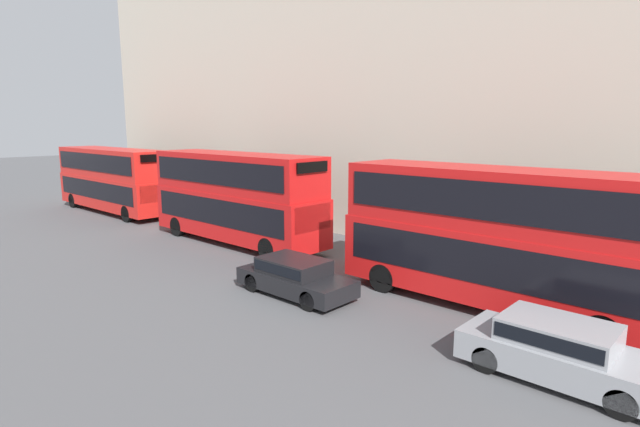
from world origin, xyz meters
The scene contains 6 objects.
bus_leading centered at (1.60, 6.50, 2.44)m, with size 2.59×10.04×4.42m.
bus_second_in_queue centered at (1.60, 19.45, 2.42)m, with size 2.59×10.26×4.38m.
bus_third_in_queue centered at (1.60, 32.40, 2.31)m, with size 2.59×11.05×4.19m.
car_dark_sedan centered at (-1.80, 3.44, 0.73)m, with size 1.81×4.35×1.38m.
car_hatchback centered at (-1.80, 11.97, 0.67)m, with size 1.76×4.22×1.26m.
pedestrian centered at (3.94, 32.32, 0.76)m, with size 0.36×0.36×1.65m.
Camera 1 is at (-13.25, 0.31, 5.75)m, focal length 28.00 mm.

